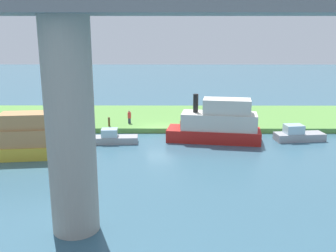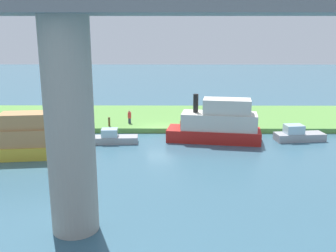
{
  "view_description": "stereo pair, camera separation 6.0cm",
  "coord_description": "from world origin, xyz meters",
  "px_view_note": "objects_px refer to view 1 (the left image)",
  "views": [
    {
      "loc": [
        -1.01,
        36.71,
        9.88
      ],
      "look_at": [
        -0.87,
        5.0,
        2.0
      ],
      "focal_mm": 41.09,
      "sensor_mm": 36.0,
      "label": 1
    },
    {
      "loc": [
        -1.07,
        36.71,
        9.88
      ],
      "look_at": [
        -0.87,
        5.0,
        2.0
      ],
      "focal_mm": 41.09,
      "sensor_mm": 36.0,
      "label": 2
    }
  ],
  "objects_px": {
    "bridge_pylon": "(70,129)",
    "skiff_small": "(298,135)",
    "person_on_bank": "(129,117)",
    "pontoon_yellow": "(18,139)",
    "mooring_post": "(109,122)",
    "motorboat_red": "(217,124)",
    "houseboat_blue": "(114,138)"
  },
  "relations": [
    {
      "from": "person_on_bank",
      "to": "mooring_post",
      "type": "bearing_deg",
      "value": 33.96
    },
    {
      "from": "person_on_bank",
      "to": "skiff_small",
      "type": "height_order",
      "value": "person_on_bank"
    },
    {
      "from": "motorboat_red",
      "to": "houseboat_blue",
      "type": "height_order",
      "value": "motorboat_red"
    },
    {
      "from": "pontoon_yellow",
      "to": "skiff_small",
      "type": "xyz_separation_m",
      "value": [
        -23.98,
        -4.91,
        -0.93
      ]
    },
    {
      "from": "mooring_post",
      "to": "pontoon_yellow",
      "type": "bearing_deg",
      "value": 54.07
    },
    {
      "from": "bridge_pylon",
      "to": "skiff_small",
      "type": "xyz_separation_m",
      "value": [
        -16.63,
        -16.45,
        -4.76
      ]
    },
    {
      "from": "person_on_bank",
      "to": "skiff_small",
      "type": "bearing_deg",
      "value": 163.81
    },
    {
      "from": "mooring_post",
      "to": "motorboat_red",
      "type": "bearing_deg",
      "value": 161.27
    },
    {
      "from": "bridge_pylon",
      "to": "skiff_small",
      "type": "height_order",
      "value": "bridge_pylon"
    },
    {
      "from": "bridge_pylon",
      "to": "mooring_post",
      "type": "relative_size",
      "value": 11.64
    },
    {
      "from": "mooring_post",
      "to": "houseboat_blue",
      "type": "distance_m",
      "value": 4.44
    },
    {
      "from": "pontoon_yellow",
      "to": "mooring_post",
      "type": "bearing_deg",
      "value": -125.93
    },
    {
      "from": "mooring_post",
      "to": "motorboat_red",
      "type": "xyz_separation_m",
      "value": [
        -10.45,
        3.54,
        0.64
      ]
    },
    {
      "from": "person_on_bank",
      "to": "pontoon_yellow",
      "type": "height_order",
      "value": "pontoon_yellow"
    },
    {
      "from": "bridge_pylon",
      "to": "pontoon_yellow",
      "type": "height_order",
      "value": "bridge_pylon"
    },
    {
      "from": "person_on_bank",
      "to": "pontoon_yellow",
      "type": "distance_m",
      "value": 12.42
    },
    {
      "from": "houseboat_blue",
      "to": "skiff_small",
      "type": "bearing_deg",
      "value": -176.9
    },
    {
      "from": "bridge_pylon",
      "to": "skiff_small",
      "type": "bearing_deg",
      "value": -135.31
    },
    {
      "from": "person_on_bank",
      "to": "houseboat_blue",
      "type": "bearing_deg",
      "value": 81.6
    },
    {
      "from": "mooring_post",
      "to": "skiff_small",
      "type": "distance_m",
      "value": 18.3
    },
    {
      "from": "bridge_pylon",
      "to": "motorboat_red",
      "type": "height_order",
      "value": "bridge_pylon"
    },
    {
      "from": "houseboat_blue",
      "to": "pontoon_yellow",
      "type": "xyz_separation_m",
      "value": [
        7.1,
        4.0,
        0.99
      ]
    },
    {
      "from": "person_on_bank",
      "to": "houseboat_blue",
      "type": "height_order",
      "value": "person_on_bank"
    },
    {
      "from": "houseboat_blue",
      "to": "skiff_small",
      "type": "xyz_separation_m",
      "value": [
        -16.88,
        -0.91,
        0.06
      ]
    },
    {
      "from": "person_on_bank",
      "to": "pontoon_yellow",
      "type": "relative_size",
      "value": 0.17
    },
    {
      "from": "motorboat_red",
      "to": "skiff_small",
      "type": "relative_size",
      "value": 1.88
    },
    {
      "from": "mooring_post",
      "to": "pontoon_yellow",
      "type": "height_order",
      "value": "pontoon_yellow"
    },
    {
      "from": "bridge_pylon",
      "to": "houseboat_blue",
      "type": "relative_size",
      "value": 2.62
    },
    {
      "from": "houseboat_blue",
      "to": "pontoon_yellow",
      "type": "distance_m",
      "value": 8.2
    },
    {
      "from": "motorboat_red",
      "to": "pontoon_yellow",
      "type": "xyz_separation_m",
      "value": [
        16.45,
        4.73,
        -0.13
      ]
    },
    {
      "from": "motorboat_red",
      "to": "skiff_small",
      "type": "xyz_separation_m",
      "value": [
        -7.53,
        -0.18,
        -1.06
      ]
    },
    {
      "from": "houseboat_blue",
      "to": "bridge_pylon",
      "type": "bearing_deg",
      "value": 90.93
    }
  ]
}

